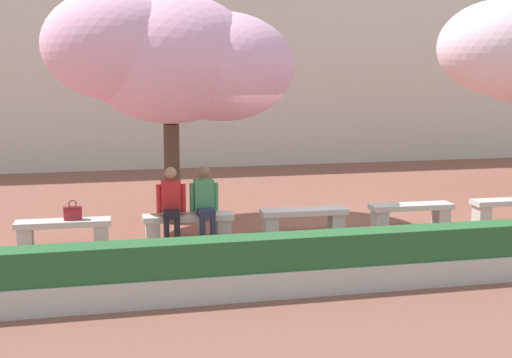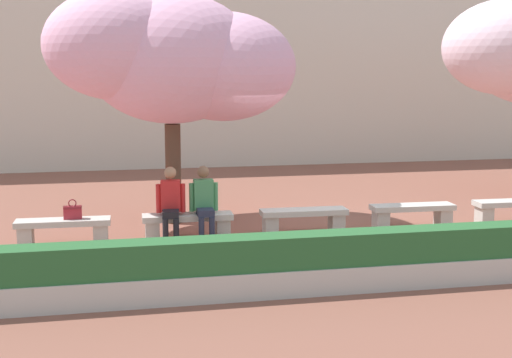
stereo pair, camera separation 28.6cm
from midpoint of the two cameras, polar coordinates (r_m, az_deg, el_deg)
ground_plane at (r=13.04m, az=3.20°, el=-4.35°), size 100.00×100.00×0.00m
building_facade at (r=23.44m, az=-4.48°, el=10.20°), size 28.00×4.00×7.06m
stone_bench_west_end at (r=12.47m, az=-15.79°, el=-3.89°), size 1.59×0.47×0.45m
stone_bench_near_west at (r=12.55m, az=-6.10°, el=-3.52°), size 1.59×0.47×0.45m
stone_bench_center at (r=12.97m, az=3.21°, el=-3.08°), size 1.59×0.47×0.45m
stone_bench_near_east at (r=13.71m, az=11.72°, el=-2.60°), size 1.59×0.47×0.45m
stone_bench_east_end at (r=14.72m, az=19.20°, el=-2.13°), size 1.59×0.47×0.45m
person_seated_left at (r=12.38m, az=-7.46°, el=-1.81°), size 0.51×0.71×1.29m
person_seated_right at (r=12.45m, az=-4.78°, el=-1.71°), size 0.51×0.68×1.29m
handbag at (r=12.41m, az=-15.09°, el=-2.58°), size 0.30×0.15×0.34m
cherry_tree_main at (r=13.60m, az=-7.14°, el=9.55°), size 4.71×3.10×4.39m
planter_hedge_foreground at (r=9.91m, az=8.68°, el=-6.39°), size 15.02×0.50×0.80m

